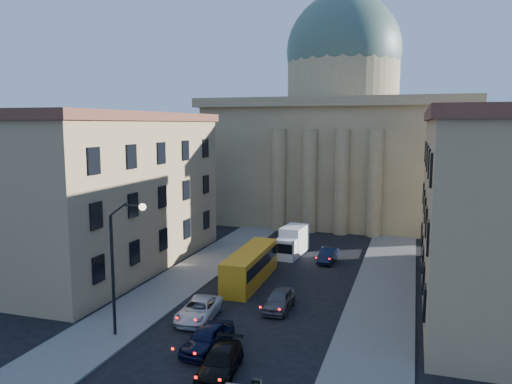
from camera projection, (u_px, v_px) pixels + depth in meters
sidewalk_left at (173, 286)px, 41.98m from camera, size 5.00×60.00×0.15m
sidewalk_right at (380, 309)px, 36.84m from camera, size 5.00×60.00×0.15m
church at (341, 136)px, 73.17m from camera, size 68.02×28.76×36.60m
building_left at (110, 190)px, 47.32m from camera, size 11.60×26.60×14.70m
building_right at (504, 208)px, 37.05m from camera, size 11.60×26.60×14.70m
street_lamp at (119, 258)px, 31.37m from camera, size 2.62×0.44×8.83m
car_left_near at (208, 338)px, 30.22m from camera, size 2.30×4.73×1.56m
car_left_mid at (199, 310)px, 34.97m from camera, size 2.69×5.21×1.41m
car_right_mid at (220, 362)px, 27.33m from camera, size 2.42×4.87×1.36m
car_right_far at (279, 300)px, 36.78m from camera, size 1.78×4.36×1.48m
car_right_distant at (328, 255)px, 49.57m from camera, size 1.63×4.26×1.38m
city_bus at (251, 265)px, 43.16m from camera, size 2.54×10.01×2.81m
box_truck at (292, 242)px, 51.93m from camera, size 2.59×5.54×2.95m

